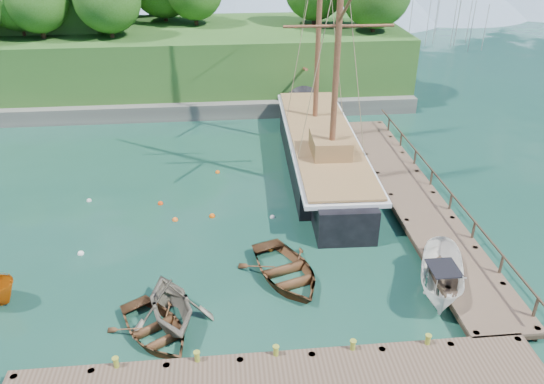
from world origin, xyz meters
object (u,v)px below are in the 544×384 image
(schooner, at_px, (322,154))
(rowboat_1, at_px, (172,321))
(cabin_boat_white, at_px, (439,293))
(rowboat_0, at_px, (156,335))
(rowboat_2, at_px, (285,278))

(schooner, bearing_deg, rowboat_1, -120.42)
(rowboat_1, bearing_deg, cabin_boat_white, -12.93)
(schooner, bearing_deg, rowboat_0, -120.77)
(rowboat_0, bearing_deg, rowboat_1, 18.83)
(rowboat_1, relative_size, rowboat_2, 0.81)
(rowboat_0, xyz_separation_m, schooner, (9.75, 15.20, 1.02))
(rowboat_1, height_order, cabin_boat_white, rowboat_1)
(rowboat_1, distance_m, schooner, 17.09)
(cabin_boat_white, xyz_separation_m, schooner, (-3.06, 13.71, 1.02))
(rowboat_1, bearing_deg, rowboat_0, -145.02)
(cabin_boat_white, bearing_deg, rowboat_0, -152.41)
(rowboat_1, relative_size, cabin_boat_white, 0.82)
(rowboat_1, distance_m, cabin_boat_white, 12.21)
(rowboat_1, height_order, rowboat_2, rowboat_1)
(rowboat_0, distance_m, rowboat_1, 1.01)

